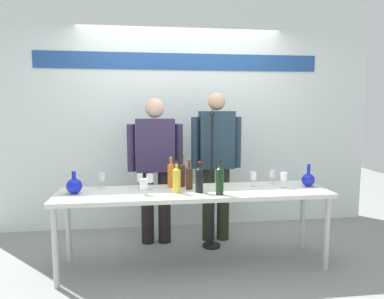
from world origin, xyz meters
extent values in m
plane|color=gray|center=(0.00, 0.00, 0.00)|extent=(10.00, 10.00, 0.00)
cube|color=white|center=(0.00, 1.24, 1.50)|extent=(4.99, 0.10, 3.00)
cube|color=#255096|center=(0.00, 1.19, 2.09)|extent=(3.49, 0.01, 0.20)
cube|color=silver|center=(0.00, 0.00, 0.73)|extent=(2.56, 0.61, 0.04)
cylinder|color=silver|center=(-1.22, -0.26, 0.35)|extent=(0.05, 0.05, 0.71)
cylinder|color=silver|center=(1.22, -0.26, 0.35)|extent=(0.05, 0.05, 0.71)
cylinder|color=silver|center=(-1.22, 0.26, 0.35)|extent=(0.05, 0.05, 0.71)
cylinder|color=silver|center=(1.22, 0.26, 0.35)|extent=(0.05, 0.05, 0.71)
sphere|color=#1120BD|center=(-1.10, 0.03, 0.82)|extent=(0.14, 0.14, 0.14)
cylinder|color=#1120BD|center=(-1.10, 0.03, 0.92)|extent=(0.04, 0.04, 0.08)
sphere|color=#1621B4|center=(1.15, 0.03, 0.81)|extent=(0.13, 0.13, 0.13)
cylinder|color=#1621B4|center=(1.15, 0.03, 0.92)|extent=(0.03, 0.03, 0.10)
cylinder|color=black|center=(-0.44, 0.65, 0.41)|extent=(0.14, 0.14, 0.83)
cylinder|color=black|center=(-0.25, 0.65, 0.41)|extent=(0.14, 0.14, 0.83)
cube|color=#382D51|center=(-0.34, 0.65, 1.12)|extent=(0.42, 0.22, 0.58)
cylinder|color=#382D51|center=(-0.61, 0.65, 1.09)|extent=(0.09, 0.09, 0.52)
cylinder|color=#382D51|center=(-0.08, 0.65, 1.09)|extent=(0.09, 0.09, 0.52)
sphere|color=beige|center=(-0.34, 0.65, 1.52)|extent=(0.21, 0.21, 0.21)
cylinder|color=black|center=(0.26, 0.65, 0.42)|extent=(0.14, 0.14, 0.85)
cylinder|color=black|center=(0.43, 0.65, 0.42)|extent=(0.14, 0.14, 0.85)
cube|color=#253C4B|center=(0.34, 0.65, 1.17)|extent=(0.38, 0.22, 0.64)
cylinder|color=#253C4B|center=(0.10, 0.65, 1.13)|extent=(0.09, 0.09, 0.58)
cylinder|color=#253C4B|center=(0.59, 0.65, 1.13)|extent=(0.09, 0.09, 0.58)
sphere|color=#D5A884|center=(0.34, 0.65, 1.59)|extent=(0.19, 0.19, 0.19)
cylinder|color=orange|center=(-0.21, 0.17, 0.86)|extent=(0.07, 0.07, 0.22)
cone|color=orange|center=(-0.21, 0.17, 0.98)|extent=(0.07, 0.07, 0.03)
cylinder|color=orange|center=(-0.21, 0.17, 1.00)|extent=(0.03, 0.03, 0.06)
cylinder|color=gold|center=(-0.21, 0.17, 1.04)|extent=(0.03, 0.03, 0.02)
cylinder|color=gold|center=(-0.17, -0.06, 0.85)|extent=(0.07, 0.07, 0.21)
cone|color=gold|center=(-0.17, -0.06, 0.97)|extent=(0.07, 0.07, 0.03)
cylinder|color=gold|center=(-0.17, -0.06, 0.99)|extent=(0.03, 0.03, 0.06)
cylinder|color=black|center=(-0.17, -0.06, 1.03)|extent=(0.03, 0.03, 0.02)
cylinder|color=#163418|center=(0.21, -0.17, 0.86)|extent=(0.07, 0.07, 0.23)
cone|color=#163418|center=(0.21, -0.17, 0.99)|extent=(0.07, 0.07, 0.03)
cylinder|color=#163418|center=(0.21, -0.17, 1.01)|extent=(0.03, 0.03, 0.07)
cylinder|color=black|center=(0.21, -0.17, 1.05)|extent=(0.03, 0.03, 0.02)
cylinder|color=#44241A|center=(-0.09, 0.19, 0.85)|extent=(0.06, 0.06, 0.21)
cone|color=#44241A|center=(-0.09, 0.19, 0.97)|extent=(0.06, 0.06, 0.03)
cylinder|color=#44241A|center=(-0.09, 0.19, 1.00)|extent=(0.03, 0.03, 0.09)
cylinder|color=black|center=(-0.09, 0.19, 1.05)|extent=(0.03, 0.03, 0.02)
cylinder|color=black|center=(0.04, -0.08, 0.85)|extent=(0.07, 0.07, 0.21)
cone|color=black|center=(0.04, -0.08, 0.97)|extent=(0.07, 0.07, 0.03)
cylinder|color=black|center=(0.04, -0.08, 0.99)|extent=(0.02, 0.02, 0.06)
cylinder|color=red|center=(0.04, -0.08, 1.03)|extent=(0.03, 0.03, 0.02)
cylinder|color=#49291A|center=(-0.04, 0.07, 0.85)|extent=(0.07, 0.07, 0.20)
cone|color=#49291A|center=(-0.04, 0.07, 0.96)|extent=(0.07, 0.07, 0.03)
cylinder|color=#49291A|center=(-0.04, 0.07, 0.98)|extent=(0.02, 0.02, 0.07)
cylinder|color=#AC1D21|center=(-0.04, 0.07, 1.02)|extent=(0.03, 0.03, 0.02)
cylinder|color=white|center=(-0.87, 0.22, 0.75)|extent=(0.05, 0.05, 0.00)
cylinder|color=white|center=(-0.87, 0.22, 0.79)|extent=(0.01, 0.01, 0.08)
cylinder|color=white|center=(-0.87, 0.22, 0.86)|extent=(0.06, 0.06, 0.07)
cylinder|color=white|center=(-0.47, -0.09, 0.75)|extent=(0.05, 0.05, 0.00)
cylinder|color=white|center=(-0.47, -0.09, 0.78)|extent=(0.01, 0.01, 0.06)
cylinder|color=white|center=(-0.47, -0.09, 0.85)|extent=(0.07, 0.07, 0.09)
cylinder|color=white|center=(-0.51, 0.18, 0.75)|extent=(0.05, 0.05, 0.00)
cylinder|color=white|center=(-0.51, 0.18, 0.78)|extent=(0.01, 0.01, 0.06)
cylinder|color=white|center=(-0.51, 0.18, 0.85)|extent=(0.06, 0.06, 0.08)
cylinder|color=white|center=(-0.41, 0.10, 0.75)|extent=(0.05, 0.05, 0.00)
cylinder|color=white|center=(-0.41, 0.10, 0.78)|extent=(0.01, 0.01, 0.07)
cylinder|color=white|center=(-0.41, 0.10, 0.86)|extent=(0.07, 0.07, 0.08)
cylinder|color=white|center=(0.61, 0.09, 0.75)|extent=(0.06, 0.06, 0.00)
cylinder|color=white|center=(0.61, 0.09, 0.78)|extent=(0.01, 0.01, 0.06)
cylinder|color=white|center=(0.61, 0.09, 0.85)|extent=(0.06, 0.06, 0.08)
cylinder|color=white|center=(0.83, 0.18, 0.75)|extent=(0.05, 0.05, 0.00)
cylinder|color=white|center=(0.83, 0.18, 0.78)|extent=(0.01, 0.01, 0.07)
cylinder|color=white|center=(0.83, 0.18, 0.85)|extent=(0.06, 0.06, 0.07)
cylinder|color=white|center=(0.88, -0.01, 0.75)|extent=(0.06, 0.06, 0.00)
cylinder|color=white|center=(0.88, -0.01, 0.79)|extent=(0.01, 0.01, 0.08)
cylinder|color=white|center=(0.88, -0.01, 0.86)|extent=(0.06, 0.06, 0.08)
cylinder|color=black|center=(0.26, 0.44, 0.01)|extent=(0.20, 0.20, 0.02)
cylinder|color=black|center=(0.26, 0.44, 0.72)|extent=(0.02, 0.02, 1.44)
sphere|color=#232328|center=(0.26, 0.44, 1.47)|extent=(0.06, 0.06, 0.06)
camera|label=1|loc=(-0.45, -3.21, 1.53)|focal=32.73mm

